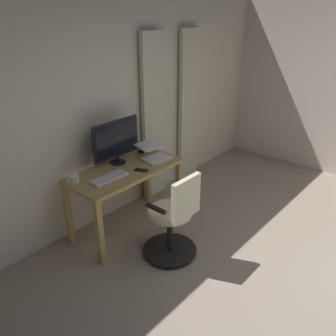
{
  "coord_description": "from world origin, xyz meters",
  "views": [
    {
      "loc": [
        2.56,
        0.4,
        2.34
      ],
      "look_at": [
        0.31,
        -1.57,
        0.94
      ],
      "focal_mm": 36.96,
      "sensor_mm": 36.0,
      "label": 1
    }
  ],
  "objects": [
    {
      "name": "ground_plane",
      "position": [
        0.0,
        0.0,
        0.0
      ],
      "size": [
        7.17,
        7.17,
        0.0
      ],
      "primitive_type": "plane",
      "color": "gray"
    },
    {
      "name": "back_room_partition",
      "position": [
        0.0,
        -2.62,
        1.27
      ],
      "size": [
        5.51,
        0.1,
        2.54
      ],
      "primitive_type": "cube",
      "color": "beige",
      "rests_on": "ground"
    },
    {
      "name": "curtain_left_panel",
      "position": [
        -1.22,
        -2.51,
        1.05
      ],
      "size": [
        0.39,
        0.06,
        2.1
      ],
      "primitive_type": "cube",
      "color": "beige",
      "rests_on": "ground"
    },
    {
      "name": "curtain_right_panel",
      "position": [
        -0.5,
        -2.51,
        1.05
      ],
      "size": [
        0.38,
        0.06,
        2.1
      ],
      "primitive_type": "cube",
      "color": "beige",
      "rests_on": "ground"
    },
    {
      "name": "desk",
      "position": [
        0.32,
        -2.17,
        0.64
      ],
      "size": [
        1.28,
        0.6,
        0.76
      ],
      "color": "tan",
      "rests_on": "ground"
    },
    {
      "name": "office_chair",
      "position": [
        0.35,
        -1.45,
        0.43
      ],
      "size": [
        0.56,
        0.56,
        0.94
      ],
      "rotation": [
        0.0,
        0.0,
        3.14
      ],
      "color": "black",
      "rests_on": "ground"
    },
    {
      "name": "computer_monitor",
      "position": [
        0.26,
        -2.36,
        1.02
      ],
      "size": [
        0.62,
        0.18,
        0.49
      ],
      "color": "black",
      "rests_on": "desk"
    },
    {
      "name": "computer_keyboard",
      "position": [
        0.59,
        -2.12,
        0.77
      ],
      "size": [
        0.41,
        0.14,
        0.02
      ],
      "primitive_type": "cube",
      "color": "silver",
      "rests_on": "desk"
    },
    {
      "name": "laptop",
      "position": [
        -0.1,
        -2.14,
        0.81
      ],
      "size": [
        0.34,
        0.39,
        0.16
      ],
      "rotation": [
        0.0,
        0.0,
        -0.12
      ],
      "color": "white",
      "rests_on": "desk"
    },
    {
      "name": "computer_mouse",
      "position": [
        -0.11,
        -2.37,
        0.77
      ],
      "size": [
        0.06,
        0.1,
        0.04
      ],
      "primitive_type": "ellipsoid",
      "color": "black",
      "rests_on": "desk"
    },
    {
      "name": "cell_phone_by_monitor",
      "position": [
        0.24,
        -2.01,
        0.76
      ],
      "size": [
        0.12,
        0.16,
        0.01
      ],
      "primitive_type": "cube",
      "rotation": [
        0.0,
        0.0,
        0.44
      ],
      "color": "black",
      "rests_on": "desk"
    },
    {
      "name": "mug_coffee",
      "position": [
        0.87,
        -2.31,
        0.8
      ],
      "size": [
        0.13,
        0.09,
        0.09
      ],
      "color": "white",
      "rests_on": "desk"
    }
  ]
}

